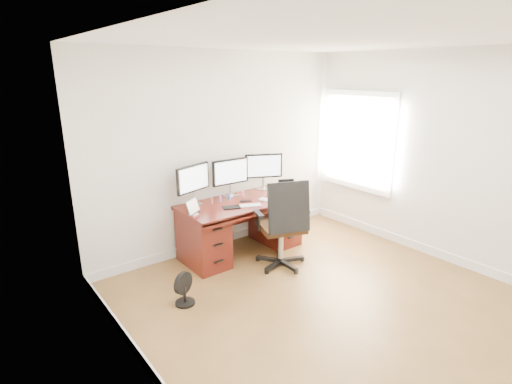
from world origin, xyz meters
TOP-DOWN VIEW (x-y plane):
  - ground at (0.00, 0.00)m, footprint 4.50×4.50m
  - back_wall at (0.00, 2.25)m, footprint 4.00×0.10m
  - right_wall at (2.00, 0.11)m, footprint 0.10×4.50m
  - desk at (0.00, 1.83)m, footprint 1.70×0.80m
  - office_chair at (0.15, 1.15)m, footprint 0.80×0.80m
  - floor_fan at (-1.25, 1.14)m, footprint 0.25×0.21m
  - monitor_left at (-0.58, 2.07)m, footprint 0.54×0.19m
  - monitor_center at (-0.00, 2.07)m, footprint 0.55×0.15m
  - monitor_right at (0.58, 2.07)m, footprint 0.51×0.27m
  - tablet_left at (-0.77, 1.75)m, footprint 0.24×0.18m
  - tablet_right at (0.75, 1.75)m, footprint 0.25×0.16m
  - keyboard at (-0.03, 1.57)m, footprint 0.30×0.22m
  - trackpad at (0.27, 1.67)m, footprint 0.18×0.18m
  - drawing_tablet at (-0.27, 1.67)m, footprint 0.25×0.21m
  - phone at (0.04, 1.77)m, footprint 0.16×0.12m
  - figurine_brown at (-0.38, 1.95)m, footprint 0.04×0.04m
  - figurine_purple at (-0.25, 1.95)m, footprint 0.04×0.04m
  - figurine_blue at (-0.11, 1.95)m, footprint 0.04×0.04m
  - figurine_pink at (0.12, 1.95)m, footprint 0.04×0.04m

SIDE VIEW (x-z plane):
  - ground at x=0.00m, z-range 0.00..0.00m
  - floor_fan at x=-1.25m, z-range -0.01..0.36m
  - office_chair at x=0.15m, z-range -0.20..0.97m
  - desk at x=0.00m, z-range 0.03..0.78m
  - trackpad at x=0.27m, z-range 0.75..0.76m
  - drawing_tablet at x=-0.27m, z-range 0.75..0.76m
  - phone at x=0.04m, z-range 0.75..0.76m
  - keyboard at x=-0.03m, z-range 0.75..0.76m
  - figurine_brown at x=-0.38m, z-range 0.75..0.84m
  - figurine_purple at x=-0.25m, z-range 0.75..0.84m
  - figurine_blue at x=-0.11m, z-range 0.75..0.84m
  - figurine_pink at x=0.12m, z-range 0.75..0.84m
  - tablet_left at x=-0.77m, z-range 0.74..0.93m
  - tablet_right at x=0.75m, z-range 0.74..0.93m
  - monitor_left at x=-0.58m, z-range 0.82..1.35m
  - monitor_center at x=0.00m, z-range 0.82..1.35m
  - monitor_right at x=0.58m, z-range 0.82..1.35m
  - back_wall at x=0.00m, z-range 0.00..2.70m
  - right_wall at x=2.00m, z-range 0.00..2.70m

